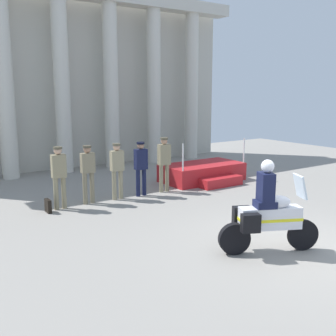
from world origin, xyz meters
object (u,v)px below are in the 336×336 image
object	(u,v)px
officer_in_row_0	(59,173)
officer_in_row_4	(164,160)
briefcase_on_ground	(48,206)
officer_in_row_3	(141,164)
officer_in_row_1	(88,170)
reviewing_stand	(203,173)
motorcycle_with_rider	(267,214)
officer_in_row_2	(117,167)

from	to	relation	value
officer_in_row_0	officer_in_row_4	size ratio (longest dim) A/B	0.99
briefcase_on_ground	officer_in_row_3	bearing A→B (deg)	2.25
officer_in_row_1	briefcase_on_ground	bearing A→B (deg)	13.38
officer_in_row_3	officer_in_row_4	xyz separation A→B (m)	(0.88, 0.04, 0.05)
officer_in_row_0	briefcase_on_ground	world-z (taller)	officer_in_row_0
reviewing_stand	officer_in_row_1	world-z (taller)	officer_in_row_1
reviewing_stand	officer_in_row_1	bearing A→B (deg)	-174.65
officer_in_row_0	officer_in_row_1	world-z (taller)	officer_in_row_0
reviewing_stand	motorcycle_with_rider	xyz separation A→B (m)	(-3.08, -5.78, 0.49)
officer_in_row_0	officer_in_row_3	world-z (taller)	officer_in_row_0
briefcase_on_ground	officer_in_row_0	bearing A→B (deg)	18.38
officer_in_row_0	briefcase_on_ground	distance (m)	0.94
officer_in_row_1	motorcycle_with_rider	world-z (taller)	motorcycle_with_rider
officer_in_row_1	officer_in_row_3	xyz separation A→B (m)	(1.69, -0.09, -0.01)
reviewing_stand	officer_in_row_4	world-z (taller)	officer_in_row_4
reviewing_stand	officer_in_row_0	distance (m)	5.53
reviewing_stand	officer_in_row_2	distance (m)	3.78
reviewing_stand	officer_in_row_0	size ratio (longest dim) A/B	1.67
reviewing_stand	officer_in_row_1	distance (m)	4.66
officer_in_row_4	briefcase_on_ground	size ratio (longest dim) A/B	4.87
officer_in_row_0	officer_in_row_3	xyz separation A→B (m)	(2.57, -0.01, -0.04)
officer_in_row_3	motorcycle_with_rider	world-z (taller)	motorcycle_with_rider
officer_in_row_1	officer_in_row_2	size ratio (longest dim) A/B	1.00
officer_in_row_4	reviewing_stand	bearing A→B (deg)	-162.40
reviewing_stand	officer_in_row_4	distance (m)	2.20
officer_in_row_4	motorcycle_with_rider	world-z (taller)	motorcycle_with_rider
officer_in_row_2	reviewing_stand	bearing A→B (deg)	-168.53
officer_in_row_1	officer_in_row_2	xyz separation A→B (m)	(0.91, -0.04, -0.00)
officer_in_row_3	motorcycle_with_rider	xyz separation A→B (m)	(-0.19, -5.26, -0.19)
officer_in_row_2	motorcycle_with_rider	xyz separation A→B (m)	(0.60, -5.30, -0.20)
briefcase_on_ground	reviewing_stand	bearing A→B (deg)	6.19
officer_in_row_2	officer_in_row_4	world-z (taller)	officer_in_row_4
officer_in_row_0	motorcycle_with_rider	xyz separation A→B (m)	(2.38, -5.27, -0.23)
officer_in_row_3	officer_in_row_4	distance (m)	0.88
officer_in_row_2	officer_in_row_4	size ratio (longest dim) A/B	0.96
officer_in_row_0	briefcase_on_ground	xyz separation A→B (m)	(-0.39, -0.13, -0.84)
officer_in_row_2	motorcycle_with_rider	bearing A→B (deg)	100.60
officer_in_row_2	motorcycle_with_rider	world-z (taller)	motorcycle_with_rider
officer_in_row_2	motorcycle_with_rider	size ratio (longest dim) A/B	0.87
reviewing_stand	officer_in_row_0	world-z (taller)	officer_in_row_0
officer_in_row_1	officer_in_row_3	size ratio (longest dim) A/B	1.01
briefcase_on_ground	officer_in_row_1	bearing A→B (deg)	9.24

